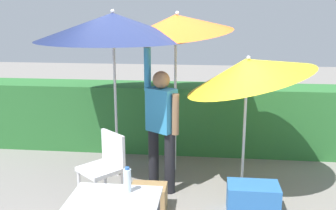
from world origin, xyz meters
The scene contains 11 objects.
ground_plane centered at (0.00, 0.00, 0.00)m, with size 24.00×24.00×0.00m, color gray.
hedge_row centered at (0.00, 1.60, 0.56)m, with size 8.00×0.70×1.12m, color #2D7033.
umbrella_rainbow centered at (0.07, 0.70, 2.14)m, with size 1.59×1.58×2.43m.
umbrella_orange centered at (-0.75, 0.41, 2.12)m, with size 2.07×2.07×2.35m.
umbrella_yellow centered at (1.01, 0.14, 1.61)m, with size 1.64×1.62×1.96m.
person_vendor centered at (-0.06, 0.03, 0.93)m, with size 0.51×0.38×1.88m.
chair_plastic centered at (-0.70, -0.41, 0.51)m, with size 0.62×0.62×0.89m.
cooler_box centered at (1.09, -0.48, 0.18)m, with size 0.60×0.37×0.36m, color #2D6BB7.
crate_cardboard centered at (-0.14, -0.53, 0.16)m, with size 0.42×0.30×0.31m, color #9E7A4C.
folding_table centered at (-0.27, -1.69, 0.64)m, with size 0.80×0.60×0.73m.
bottle_water centered at (-0.17, -1.53, 0.85)m, with size 0.07×0.07×0.24m.
Camera 1 is at (0.54, -4.69, 2.35)m, focal length 41.25 mm.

